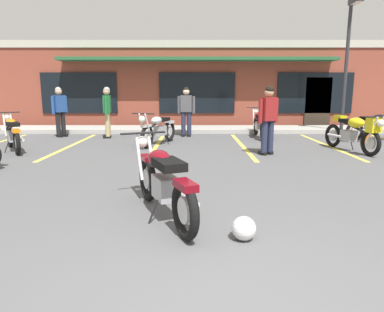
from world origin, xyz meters
name	(u,v)px	position (x,y,z in m)	size (l,w,h in m)	color
ground_plane	(205,182)	(0.00, 3.65, 0.00)	(80.00, 80.00, 0.00)	#515154
sidewalk_kerb	(198,129)	(0.00, 11.27, 0.07)	(22.00, 1.80, 0.14)	#A8A59E
brick_storefront_building	(197,85)	(0.00, 15.29, 1.81)	(18.77, 5.99, 3.61)	brown
painted_stall_lines	(200,145)	(0.00, 7.67, 0.00)	(12.41, 4.80, 0.01)	#DBCC4C
motorcycle_foreground_classic	(164,181)	(-0.58, 1.97, 0.46)	(1.11, 1.99, 0.98)	black
motorcycle_red_sportbike	(376,126)	(5.50, 8.57, 0.46)	(2.07, 0.91, 0.98)	black
motorcycle_black_cruiser	(260,124)	(2.05, 9.39, 0.46)	(0.66, 2.11, 0.98)	black
motorcycle_silver_naked	(14,133)	(-4.90, 6.78, 0.46)	(1.40, 1.84, 0.98)	black
motorcycle_blue_standard	(159,129)	(-1.18, 7.79, 0.46)	(1.06, 2.01, 0.98)	black
motorcycle_green_cafe_racer	(355,132)	(3.93, 6.60, 0.53)	(0.88, 2.08, 0.98)	black
person_in_black_shirt	(187,109)	(-0.41, 9.66, 0.95)	(0.61, 0.30, 1.68)	black
person_in_shorts_foreground	(108,109)	(-3.01, 9.28, 0.95)	(0.30, 0.61, 1.68)	black
person_by_back_row	(61,109)	(-4.68, 9.56, 0.95)	(0.42, 0.56, 1.68)	black
person_near_building	(269,116)	(1.63, 6.21, 0.95)	(0.57, 0.41, 1.68)	black
helmet_on_pavement	(245,228)	(0.34, 1.26, 0.13)	(0.26, 0.26, 0.26)	silver
traffic_cone	(370,134)	(5.15, 8.25, 0.26)	(0.34, 0.34, 0.53)	orange
parking_lot_lamp_post	(350,48)	(5.14, 10.05, 2.98)	(0.24, 0.76, 4.55)	#2D2D33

